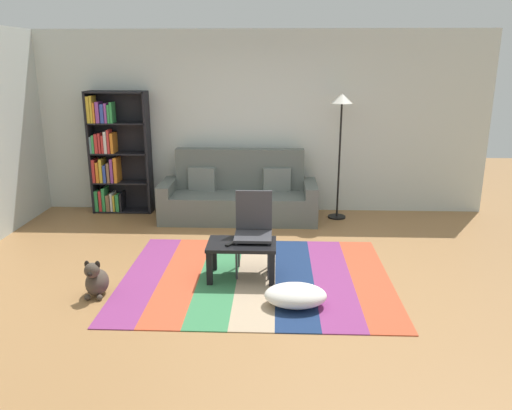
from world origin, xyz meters
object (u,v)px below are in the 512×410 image
Objects in this scene: dog at (96,280)px; folding_chair at (254,225)px; couch at (239,196)px; standing_lamp at (341,115)px; bookshelf at (113,155)px; tv_remote at (231,244)px; coffee_table at (242,249)px; pouf at (296,295)px.

folding_chair is at bearing 23.82° from dog.
couch is 1.88m from standing_lamp.
bookshelf reaches higher than tv_remote.
folding_chair is (1.54, 0.68, 0.37)m from dog.
folding_chair reaches higher than coffee_table.
coffee_table is 1.83× the size of dog.
couch is 1.24× the size of standing_lamp.
couch is at bearing -176.70° from standing_lamp.
dog is at bearing -137.20° from folding_chair.
folding_chair is at bearing 117.56° from pouf.
tv_remote is 0.17× the size of folding_chair.
tv_remote is (1.31, 0.41, 0.25)m from dog.
coffee_table is 0.15m from tv_remote.
bookshelf is at bearing 103.30° from dog.
folding_chair is (-0.44, 0.84, 0.42)m from pouf.
coffee_table reaches higher than dog.
tv_remote is at bearing -88.03° from couch.
coffee_table is at bearing -48.97° from bookshelf.
standing_lamp is at bearing 3.30° from couch.
pouf is 0.93m from tv_remote.
standing_lamp is at bearing -3.37° from bookshelf.
pouf is 1.98m from dog.
folding_chair is (0.30, -1.94, 0.20)m from couch.
dog is (-1.98, 0.16, 0.05)m from pouf.
folding_chair reaches higher than pouf.
standing_lamp reaches higher than tv_remote.
standing_lamp is at bearing 45.09° from dog.
couch is at bearing 104.88° from pouf.
bookshelf reaches higher than pouf.
dog reaches higher than pouf.
bookshelf is at bearing 131.03° from coffee_table.
dog is 2.65× the size of tv_remote.
bookshelf is at bearing 131.03° from pouf.
standing_lamp is (0.71, 2.86, 1.41)m from pouf.
coffee_table is 2.82m from standing_lamp.
coffee_table reaches higher than pouf.
bookshelf is 3.26m from coffee_table.
couch reaches higher than dog.
dog is at bearing -134.91° from standing_lamp.
pouf is at bearing -4.62° from dog.
bookshelf reaches higher than dog.
standing_lamp is (1.45, 0.08, 1.18)m from couch.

